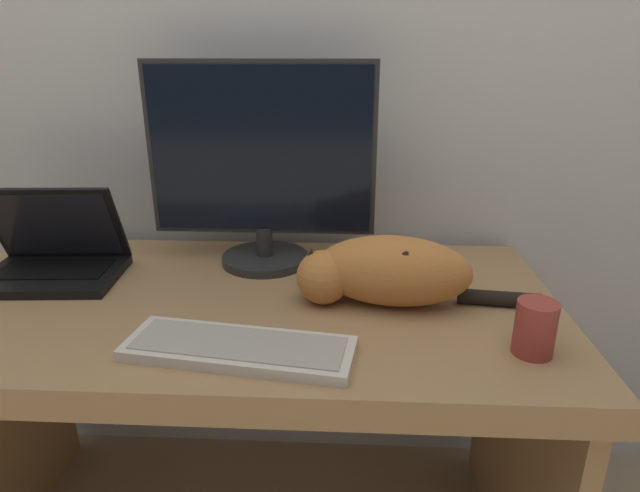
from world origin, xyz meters
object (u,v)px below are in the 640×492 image
object	(u,v)px
monitor	(262,166)
coffee_mug	(535,328)
external_keyboard	(239,348)
cat	(384,270)
laptop	(53,259)

from	to	relation	value
monitor	coffee_mug	bearing A→B (deg)	-36.89
external_keyboard	cat	bearing A→B (deg)	47.02
coffee_mug	cat	bearing A→B (deg)	143.60
laptop	coffee_mug	bearing A→B (deg)	-19.57
laptop	coffee_mug	size ratio (longest dim) A/B	3.21
coffee_mug	external_keyboard	bearing A→B (deg)	-176.72
external_keyboard	cat	world-z (taller)	cat
cat	coffee_mug	size ratio (longest dim) A/B	5.13
monitor	external_keyboard	world-z (taller)	monitor
monitor	coffee_mug	world-z (taller)	monitor
monitor	coffee_mug	size ratio (longest dim) A/B	5.43
cat	coffee_mug	world-z (taller)	cat
monitor	coffee_mug	xyz separation A→B (m)	(0.53, -0.40, -0.19)
laptop	cat	size ratio (longest dim) A/B	0.63
monitor	external_keyboard	size ratio (longest dim) A/B	1.29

